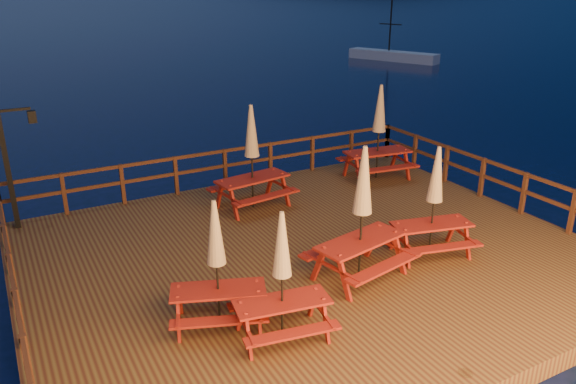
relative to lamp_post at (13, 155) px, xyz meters
name	(u,v)px	position (x,y,z in m)	size (l,w,h in m)	color
ground	(311,268)	(5.39, -4.55, -2.20)	(500.00, 500.00, 0.00)	black
deck	(311,260)	(5.39, -4.55, -2.00)	(12.00, 10.00, 0.40)	#492517
deck_piles	(311,280)	(5.39, -4.55, -2.50)	(11.44, 9.44, 1.40)	#3A2112
railing	(274,194)	(5.39, -2.77, -1.03)	(11.80, 9.75, 1.10)	#3A2112
lamp_post	(13,155)	(0.00, 0.00, 0.00)	(0.85, 0.18, 3.00)	black
sailboat	(393,56)	(28.22, 21.27, -1.83)	(3.98, 7.22, 10.86)	white
picnic_table_0	(362,212)	(5.69, -5.93, -0.37)	(2.20, 1.93, 2.74)	maroon
picnic_table_1	(282,274)	(3.38, -6.97, -0.61)	(1.78, 1.55, 2.28)	maroon
picnic_table_2	(252,155)	(5.40, -1.55, -0.38)	(2.10, 1.81, 2.73)	maroon
picnic_table_3	(434,200)	(7.62, -5.84, -0.53)	(1.99, 1.77, 2.44)	maroon
picnic_table_4	(217,262)	(2.59, -6.12, -0.59)	(1.99, 1.82, 2.31)	maroon
picnic_table_5	(379,131)	(9.65, -1.24, -0.34)	(2.16, 1.87, 2.81)	maroon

